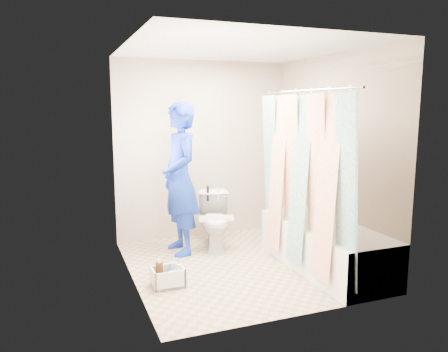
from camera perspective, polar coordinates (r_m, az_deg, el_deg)
name	(u,v)px	position (r m, az deg, el deg)	size (l,w,h in m)	color
floor	(239,265)	(5.08, 2.01, -11.58)	(2.60, 2.60, 0.00)	tan
ceiling	(241,48)	(4.79, 2.18, 16.36)	(2.40, 2.60, 0.02)	silver
wall_back	(203,150)	(6.00, -2.77, 3.42)	(2.40, 0.02, 2.40)	tan
wall_front	(302,179)	(3.64, 10.10, -0.44)	(2.40, 0.02, 2.40)	tan
wall_left	(130,166)	(4.46, -12.24, 1.24)	(0.02, 2.60, 2.40)	tan
wall_right	(332,157)	(5.37, 13.97, 2.48)	(0.02, 2.60, 2.40)	tan
bathtub	(325,245)	(5.03, 13.03, -8.81)	(0.70, 1.75, 0.50)	white
curtain_rod	(303,91)	(4.61, 10.33, 10.89)	(0.02, 0.02, 1.90)	silver
shower_curtain	(301,180)	(4.68, 10.00, -0.57)	(0.06, 1.75, 1.80)	white
toilet	(215,221)	(5.58, -1.16, -5.88)	(0.39, 0.69, 0.71)	white
tank_lid	(216,218)	(5.45, -1.05, -5.56)	(0.43, 0.19, 0.03)	silver
tank_internals	(211,192)	(5.68, -1.76, -2.06)	(0.17, 0.07, 0.23)	black
plumber	(180,179)	(5.32, -5.79, -0.37)	(0.67, 0.44, 1.85)	#1021A8
cleaning_caddy	(169,277)	(4.54, -7.22, -13.02)	(0.32, 0.26, 0.24)	silver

